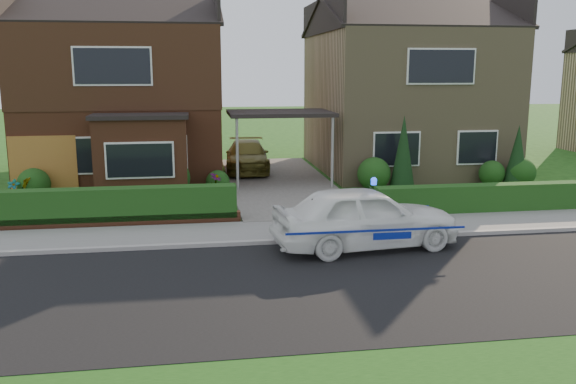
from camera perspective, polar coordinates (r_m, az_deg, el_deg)
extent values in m
plane|color=#184311|center=(12.69, 6.36, -8.47)|extent=(120.00, 120.00, 0.00)
cube|color=black|center=(12.69, 6.36, -8.47)|extent=(60.00, 6.00, 0.02)
cube|color=#9E9993|center=(15.49, 3.41, -4.49)|extent=(60.00, 0.16, 0.12)
cube|color=slate|center=(16.48, 2.64, -3.54)|extent=(60.00, 2.00, 0.10)
cube|color=#666059|center=(23.12, -0.77, 0.85)|extent=(3.80, 12.00, 0.12)
cube|color=brown|center=(25.67, -14.82, 7.92)|extent=(7.20, 8.00, 5.80)
cube|color=white|center=(22.07, -19.75, 3.20)|extent=(1.80, 0.08, 1.30)
cube|color=white|center=(21.70, -11.50, 3.51)|extent=(1.60, 0.08, 1.30)
cube|color=white|center=(21.63, -16.09, 11.25)|extent=(2.60, 0.08, 1.30)
cube|color=black|center=(25.63, -14.99, 11.15)|extent=(7.26, 8.06, 2.90)
cube|color=brown|center=(21.08, -13.53, 3.06)|extent=(3.00, 1.40, 2.70)
cube|color=black|center=(20.92, -13.71, 6.91)|extent=(3.20, 1.60, 0.14)
cube|color=#937F5A|center=(27.08, 10.66, 8.26)|extent=(7.20, 8.00, 5.80)
cube|color=white|center=(22.91, 10.12, 3.97)|extent=(1.80, 0.08, 1.30)
cube|color=white|center=(24.12, 17.27, 4.00)|extent=(1.60, 0.08, 1.30)
cube|color=white|center=(23.29, 14.14, 11.33)|extent=(2.60, 0.08, 1.30)
cube|color=black|center=(22.78, -0.78, 7.39)|extent=(3.80, 3.00, 0.14)
cylinder|color=gray|center=(21.36, -4.77, 3.44)|extent=(0.10, 0.10, 2.70)
cylinder|color=gray|center=(21.86, 4.17, 3.63)|extent=(0.10, 0.10, 2.70)
cube|color=#935D20|center=(22.28, -21.88, 2.21)|extent=(2.20, 0.10, 2.10)
cube|color=brown|center=(17.49, -17.18, -2.73)|extent=(7.70, 0.25, 0.36)
cube|color=#1A3D13|center=(17.68, -17.08, -3.17)|extent=(7.50, 0.55, 0.90)
cube|color=#1A3D13|center=(19.58, 18.76, -1.88)|extent=(7.50, 0.55, 0.80)
sphere|color=#1A3D13|center=(21.98, -22.68, 0.68)|extent=(1.08, 1.08, 1.08)
sphere|color=#1A3D13|center=(21.13, -10.91, 1.29)|extent=(1.32, 1.32, 1.32)
sphere|color=#1A3D13|center=(21.47, -6.59, 0.93)|extent=(0.84, 0.84, 0.84)
sphere|color=#1A3D13|center=(22.17, 8.04, 1.70)|extent=(1.20, 1.20, 1.20)
sphere|color=#1A3D13|center=(24.01, 18.53, 1.67)|extent=(0.96, 0.96, 0.96)
sphere|color=#1A3D13|center=(24.22, 20.97, 1.73)|extent=(1.08, 1.08, 1.08)
cone|color=black|center=(22.18, 10.72, 3.45)|extent=(0.90, 0.90, 2.60)
cone|color=black|center=(24.04, 20.65, 3.04)|extent=(0.90, 0.90, 2.20)
imported|color=white|center=(14.90, 7.22, -2.38)|extent=(2.38, 4.70, 1.54)
sphere|color=#193FF2|center=(14.79, 8.15, 0.85)|extent=(0.17, 0.17, 0.17)
cube|color=navy|center=(14.07, 8.24, -3.49)|extent=(4.15, 0.02, 0.05)
cube|color=navy|center=(15.77, 6.31, -1.82)|extent=(4.15, 0.01, 0.05)
ellipsoid|color=black|center=(14.45, 2.54, -1.54)|extent=(0.22, 0.17, 0.21)
sphere|color=white|center=(14.39, 2.65, -1.63)|extent=(0.11, 0.11, 0.11)
sphere|color=black|center=(14.40, 2.64, -1.01)|extent=(0.13, 0.13, 0.13)
cone|color=black|center=(14.39, 2.46, -0.76)|extent=(0.04, 0.04, 0.05)
cone|color=black|center=(14.41, 2.81, -0.75)|extent=(0.04, 0.04, 0.05)
imported|color=brown|center=(25.48, -3.84, 3.37)|extent=(2.01, 4.38, 1.24)
imported|color=gray|center=(21.66, -24.24, 0.01)|extent=(0.43, 0.31, 0.79)
imported|color=gray|center=(21.56, -23.40, 0.11)|extent=(0.58, 0.55, 0.85)
imported|color=gray|center=(20.73, -6.78, 0.56)|extent=(0.64, 0.64, 0.84)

